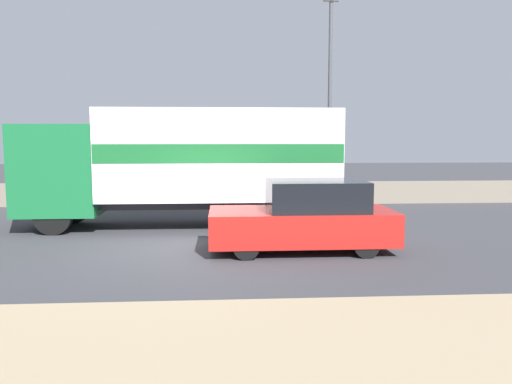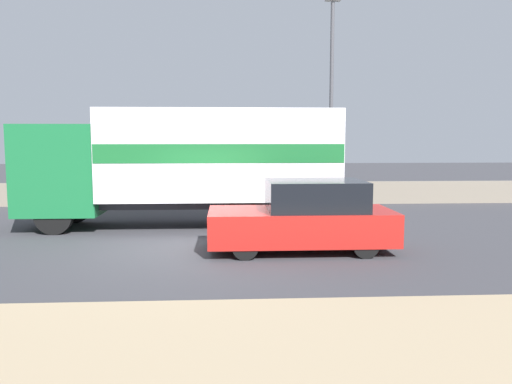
% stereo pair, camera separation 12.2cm
% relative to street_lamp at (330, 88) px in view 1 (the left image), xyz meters
% --- Properties ---
extents(ground_plane, '(80.00, 80.00, 0.00)m').
position_rel_street_lamp_xyz_m(ground_plane, '(-4.34, -7.03, -4.45)').
color(ground_plane, '#38383D').
extents(dirt_shoulder_foreground, '(60.00, 5.21, 0.04)m').
position_rel_street_lamp_xyz_m(dirt_shoulder_foreground, '(-4.34, -13.42, -4.43)').
color(dirt_shoulder_foreground, '#9E896B').
rests_on(dirt_shoulder_foreground, ground_plane).
extents(stone_wall_backdrop, '(60.00, 0.35, 0.88)m').
position_rel_street_lamp_xyz_m(stone_wall_backdrop, '(-4.34, 0.96, -4.01)').
color(stone_wall_backdrop, gray).
rests_on(stone_wall_backdrop, ground_plane).
extents(street_lamp, '(0.56, 0.28, 7.78)m').
position_rel_street_lamp_xyz_m(street_lamp, '(0.00, 0.00, 0.00)').
color(street_lamp, '#4C4C51').
rests_on(street_lamp, ground_plane).
extents(box_truck, '(9.07, 2.45, 3.43)m').
position_rel_street_lamp_xyz_m(box_truck, '(-4.95, -3.94, -2.47)').
color(box_truck, '#196B38').
rests_on(box_truck, ground_plane).
extents(car_hatchback, '(4.25, 1.86, 1.64)m').
position_rel_street_lamp_xyz_m(car_hatchback, '(-2.08, -7.24, -3.66)').
color(car_hatchback, '#B21E19').
rests_on(car_hatchback, ground_plane).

